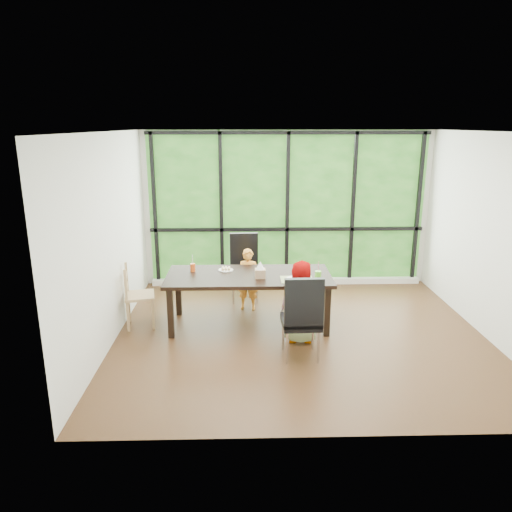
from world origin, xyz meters
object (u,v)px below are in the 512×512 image
at_px(dining_table, 249,300).
at_px(tissue_box, 260,273).
at_px(chair_window_leather, 245,268).
at_px(plate_near, 296,279).
at_px(chair_interior_leather, 301,316).
at_px(child_older, 301,302).
at_px(child_toddler, 248,279).
at_px(plate_far, 226,270).
at_px(green_cup, 318,276).
at_px(orange_cup, 193,268).
at_px(chair_end_beech, 140,296).

relative_size(dining_table, tissue_box, 15.96).
distance_m(chair_window_leather, plate_near, 1.42).
distance_m(chair_interior_leather, child_older, 0.44).
height_order(child_toddler, plate_far, child_toddler).
distance_m(child_older, green_cup, 0.46).
bearing_deg(orange_cup, chair_end_beech, -167.19).
height_order(child_toddler, orange_cup, child_toddler).
height_order(chair_window_leather, orange_cup, chair_window_leather).
xyz_separation_m(chair_end_beech, plate_far, (1.22, 0.20, 0.31)).
xyz_separation_m(dining_table, child_older, (0.68, -0.57, 0.18)).
relative_size(chair_interior_leather, chair_end_beech, 1.20).
height_order(dining_table, child_older, child_older).
height_order(child_toddler, green_cup, child_toddler).
bearing_deg(chair_interior_leather, green_cup, -115.41).
relative_size(chair_window_leather, plate_near, 4.45).
bearing_deg(green_cup, plate_far, 157.90).
bearing_deg(chair_interior_leather, child_toddler, -70.95).
distance_m(dining_table, chair_window_leather, 1.02).
bearing_deg(orange_cup, child_older, -26.89).
height_order(chair_interior_leather, child_older, child_older).
xyz_separation_m(chair_window_leather, child_older, (0.74, -1.58, 0.01)).
bearing_deg(plate_near, chair_interior_leather, -90.99).
bearing_deg(plate_far, tissue_box, -35.97).
xyz_separation_m(child_older, plate_near, (-0.04, 0.35, 0.21)).
bearing_deg(plate_near, chair_end_beech, 174.08).
distance_m(chair_end_beech, tissue_box, 1.74).
distance_m(plate_near, green_cup, 0.31).
xyz_separation_m(chair_end_beech, child_older, (2.22, -0.58, 0.10)).
relative_size(plate_far, orange_cup, 1.85).
bearing_deg(child_older, chair_window_leather, -60.44).
distance_m(child_older, tissue_box, 0.73).
bearing_deg(child_older, orange_cup, -22.35).
distance_m(plate_near, orange_cup, 1.49).
bearing_deg(chair_end_beech, tissue_box, -105.80).
xyz_separation_m(dining_table, green_cup, (0.93, -0.30, 0.44)).
xyz_separation_m(dining_table, chair_window_leather, (-0.06, 1.01, 0.17)).
height_order(dining_table, green_cup, green_cup).
bearing_deg(dining_table, child_older, -39.93).
bearing_deg(orange_cup, plate_far, 4.21).
xyz_separation_m(green_cup, tissue_box, (-0.77, 0.16, -0.01)).
distance_m(chair_interior_leather, orange_cup, 1.87).
bearing_deg(chair_interior_leather, child_older, -99.59).
bearing_deg(plate_far, chair_window_leather, 71.14).
height_order(child_older, green_cup, child_older).
bearing_deg(chair_interior_leather, chair_end_beech, -27.17).
bearing_deg(chair_window_leather, plate_near, -62.97).
distance_m(child_toddler, tissue_box, 0.83).
relative_size(chair_interior_leather, orange_cup, 9.36).
bearing_deg(child_toddler, tissue_box, -69.79).
bearing_deg(tissue_box, green_cup, -11.65).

